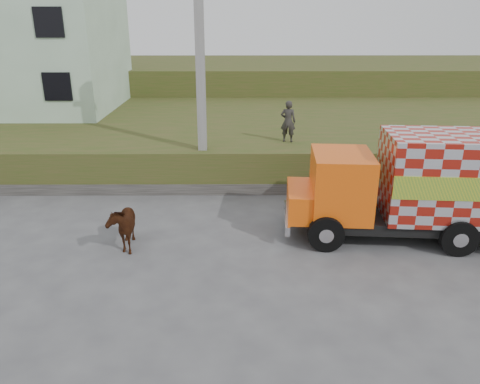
{
  "coord_description": "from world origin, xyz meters",
  "views": [
    {
      "loc": [
        0.22,
        -11.43,
        5.88
      ],
      "look_at": [
        0.3,
        0.81,
        1.3
      ],
      "focal_mm": 35.0,
      "sensor_mm": 36.0,
      "label": 1
    }
  ],
  "objects_px": {
    "utility_pole": "(201,75)",
    "cow": "(122,225)",
    "pedestrian": "(288,121)",
    "cargo_truck": "(424,186)"
  },
  "relations": [
    {
      "from": "cow",
      "to": "utility_pole",
      "type": "bearing_deg",
      "value": 57.51
    },
    {
      "from": "cargo_truck",
      "to": "utility_pole",
      "type": "bearing_deg",
      "value": 152.45
    },
    {
      "from": "pedestrian",
      "to": "cow",
      "type": "bearing_deg",
      "value": 61.91
    },
    {
      "from": "utility_pole",
      "to": "cow",
      "type": "xyz_separation_m",
      "value": [
        -1.89,
        -4.54,
        -3.42
      ]
    },
    {
      "from": "utility_pole",
      "to": "cow",
      "type": "bearing_deg",
      "value": -112.58
    },
    {
      "from": "cow",
      "to": "pedestrian",
      "type": "height_order",
      "value": "pedestrian"
    },
    {
      "from": "utility_pole",
      "to": "cow",
      "type": "distance_m",
      "value": 5.99
    },
    {
      "from": "pedestrian",
      "to": "cargo_truck",
      "type": "bearing_deg",
      "value": 136.15
    },
    {
      "from": "pedestrian",
      "to": "utility_pole",
      "type": "bearing_deg",
      "value": 32.76
    },
    {
      "from": "cow",
      "to": "pedestrian",
      "type": "xyz_separation_m",
      "value": [
        5.0,
        5.63,
        1.62
      ]
    }
  ]
}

